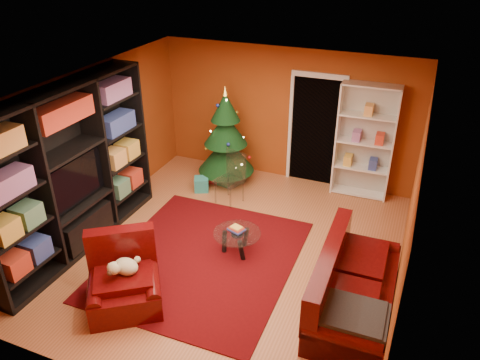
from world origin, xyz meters
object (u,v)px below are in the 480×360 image
at_px(white_bookshelf, 365,142).
at_px(sofa, 357,282).
at_px(gift_box_green, 226,178).
at_px(armchair, 124,281).
at_px(media_unit, 69,172).
at_px(gift_box_teal, 201,184).
at_px(acrylic_chair, 229,181).
at_px(rug, 203,259).
at_px(gift_box_red, 214,176).
at_px(coffee_table, 237,242).
at_px(christmas_tree, 226,137).
at_px(dog, 126,266).

relative_size(white_bookshelf, sofa, 1.05).
bearing_deg(gift_box_green, armchair, -87.97).
bearing_deg(gift_box_green, media_unit, -116.54).
distance_m(gift_box_teal, gift_box_green, 0.52).
relative_size(media_unit, acrylic_chair, 3.86).
height_order(rug, armchair, armchair).
bearing_deg(sofa, gift_box_teal, 56.59).
bearing_deg(armchair, gift_box_red, 61.26).
distance_m(rug, media_unit, 2.38).
xyz_separation_m(rug, white_bookshelf, (1.84, 2.96, 1.06)).
height_order(gift_box_red, coffee_table, coffee_table).
xyz_separation_m(white_bookshelf, acrylic_chair, (-2.15, -1.21, -0.63)).
xyz_separation_m(gift_box_red, sofa, (3.23, -2.54, 0.33)).
height_order(media_unit, christmas_tree, media_unit).
distance_m(gift_box_green, armchair, 3.59).
distance_m(media_unit, gift_box_teal, 2.74).
bearing_deg(rug, christmas_tree, 105.64).
bearing_deg(gift_box_green, sofa, -40.40).
xyz_separation_m(gift_box_green, acrylic_chair, (0.33, -0.59, 0.31)).
distance_m(armchair, dog, 0.20).
distance_m(gift_box_teal, gift_box_red, 0.43).
height_order(gift_box_teal, coffee_table, coffee_table).
relative_size(gift_box_green, acrylic_chair, 0.29).
distance_m(gift_box_green, sofa, 3.90).
xyz_separation_m(christmas_tree, white_bookshelf, (2.54, 0.46, 0.12)).
bearing_deg(dog, gift_box_green, 57.22).
bearing_deg(christmas_tree, media_unit, -114.34).
distance_m(sofa, coffee_table, 1.99).
height_order(gift_box_green, acrylic_chair, acrylic_chair).
distance_m(rug, gift_box_green, 2.42).
bearing_deg(gift_box_red, christmas_tree, 31.83).
bearing_deg(white_bookshelf, gift_box_teal, -161.17).
bearing_deg(sofa, dog, 108.77).
bearing_deg(armchair, christmas_tree, 57.72).
bearing_deg(coffee_table, sofa, -16.04).
height_order(armchair, coffee_table, armchair).
height_order(gift_box_red, armchair, armchair).
xyz_separation_m(gift_box_teal, gift_box_green, (0.33, 0.40, -0.01)).
bearing_deg(white_bookshelf, acrylic_chair, -151.70).
bearing_deg(acrylic_chair, christmas_tree, 134.84).
bearing_deg(gift_box_red, media_unit, -111.52).
xyz_separation_m(sofa, acrylic_chair, (-2.63, 1.93, -0.02)).
bearing_deg(coffee_table, rug, -139.49).
bearing_deg(media_unit, dog, -28.99).
distance_m(gift_box_red, armchair, 3.64).
distance_m(media_unit, christmas_tree, 3.13).
xyz_separation_m(media_unit, gift_box_red, (1.06, 2.70, -1.16)).
relative_size(rug, coffee_table, 4.25).
height_order(sofa, acrylic_chair, sofa).
xyz_separation_m(media_unit, acrylic_chair, (1.67, 2.08, -0.85)).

